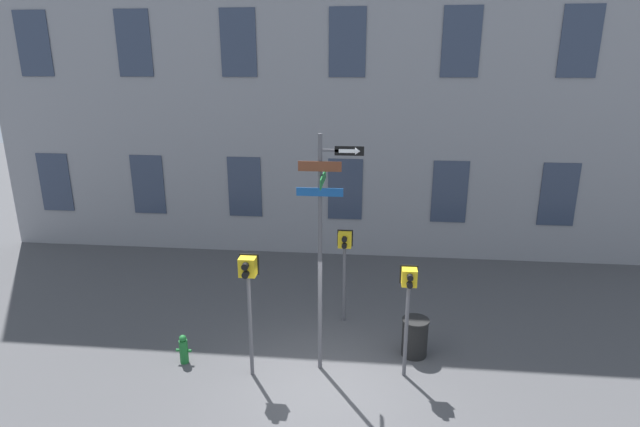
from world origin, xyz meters
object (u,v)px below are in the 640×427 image
at_px(pedestrian_signal_left, 248,283).
at_px(street_sign_pole, 323,235).
at_px(trash_bin, 415,337).
at_px(pedestrian_signal_across, 345,251).
at_px(fire_hydrant, 184,349).
at_px(pedestrian_signal_right, 408,293).

bearing_deg(pedestrian_signal_left, street_sign_pole, 14.72).
height_order(pedestrian_signal_left, trash_bin, pedestrian_signal_left).
bearing_deg(pedestrian_signal_left, pedestrian_signal_across, 54.53).
bearing_deg(street_sign_pole, pedestrian_signal_left, -165.28).
bearing_deg(pedestrian_signal_across, fire_hydrant, -146.51).
bearing_deg(pedestrian_signal_right, trash_bin, 71.67).
bearing_deg(fire_hydrant, pedestrian_signal_right, 0.11).
xyz_separation_m(pedestrian_signal_right, pedestrian_signal_across, (-1.41, 2.25, -0.02)).
distance_m(street_sign_pole, pedestrian_signal_left, 1.79).
height_order(pedestrian_signal_right, pedestrian_signal_across, pedestrian_signal_right).
xyz_separation_m(pedestrian_signal_across, fire_hydrant, (-3.41, -2.25, -1.58)).
distance_m(street_sign_pole, pedestrian_signal_right, 2.09).
xyz_separation_m(street_sign_pole, pedestrian_signal_left, (-1.47, -0.39, -0.94)).
xyz_separation_m(street_sign_pole, pedestrian_signal_across, (0.34, 2.15, -1.17)).
height_order(pedestrian_signal_across, trash_bin, pedestrian_signal_across).
height_order(pedestrian_signal_right, trash_bin, pedestrian_signal_right).
height_order(pedestrian_signal_left, fire_hydrant, pedestrian_signal_left).
distance_m(fire_hydrant, trash_bin, 5.16).
distance_m(street_sign_pole, pedestrian_signal_across, 2.47).
bearing_deg(pedestrian_signal_right, street_sign_pole, 176.95).
xyz_separation_m(pedestrian_signal_left, pedestrian_signal_across, (1.81, 2.54, -0.23)).
relative_size(pedestrian_signal_left, pedestrian_signal_across, 1.12).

